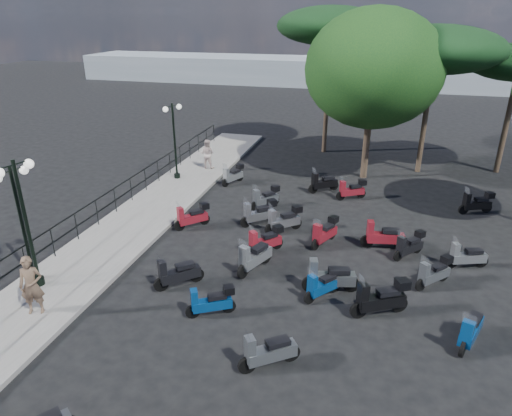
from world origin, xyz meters
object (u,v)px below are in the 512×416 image
(scooter_32, at_px, (259,213))
(pedestrian_far, at_px, (207,154))
(scooter_8, at_px, (254,258))
(scooter_21, at_px, (322,286))
(scooter_29, at_px, (477,203))
(scooter_16, at_px, (325,233))
(scooter_11, at_px, (265,198))
(lamp_post_1, at_px, (25,217))
(scooter_26, at_px, (470,331))
(lamp_post_0, at_px, (21,217))
(scooter_4, at_px, (192,217))
(scooter_5, at_px, (233,175))
(broadleaf_tree, at_px, (374,69))
(scooter_9, at_px, (284,220))
(scooter_22, at_px, (409,246))
(scooter_2, at_px, (211,302))
(scooter_14, at_px, (330,278))
(scooter_15, at_px, (383,237))
(scooter_17, at_px, (323,183))
(scooter_20, at_px, (381,299))
(pine_0, at_px, (435,49))
(pine_2, at_px, (331,26))
(scooter_23, at_px, (352,190))
(scooter_27, at_px, (434,273))
(woman, at_px, (31,285))
(scooter_28, at_px, (466,257))
(lamp_post_2, at_px, (174,136))
(scooter_3, at_px, (178,274))
(scooter_7, at_px, (268,352))
(scooter_10, at_px, (265,241))

(scooter_32, bearing_deg, pedestrian_far, -4.78)
(scooter_8, bearing_deg, scooter_21, -179.74)
(scooter_8, xyz_separation_m, scooter_29, (8.13, 7.27, -0.02))
(scooter_16, bearing_deg, scooter_11, -17.43)
(pedestrian_far, bearing_deg, lamp_post_1, 85.55)
(scooter_11, distance_m, scooter_26, 10.67)
(lamp_post_0, relative_size, scooter_4, 3.04)
(scooter_5, bearing_deg, broadleaf_tree, -131.23)
(scooter_9, bearing_deg, scooter_32, 29.44)
(scooter_21, xyz_separation_m, scooter_22, (2.68, 3.43, 0.03))
(scooter_2, relative_size, scooter_14, 0.75)
(scooter_15, height_order, scooter_17, scooter_15)
(scooter_17, xyz_separation_m, scooter_20, (2.96, -9.51, 0.09))
(scooter_26, relative_size, scooter_32, 1.14)
(scooter_11, xyz_separation_m, scooter_16, (3.05, -2.82, 0.01))
(pine_0, height_order, pine_2, pine_2)
(scooter_2, xyz_separation_m, scooter_4, (-2.84, 5.37, 0.03))
(scooter_9, xyz_separation_m, scooter_20, (3.88, -4.65, 0.04))
(scooter_15, xyz_separation_m, scooter_23, (-1.52, 4.66, -0.03))
(scooter_27, relative_size, broadleaf_tree, 0.14)
(scooter_11, bearing_deg, woman, 104.06)
(scooter_17, xyz_separation_m, scooter_28, (5.77, -5.96, -0.03))
(woman, height_order, scooter_2, woman)
(pedestrian_far, bearing_deg, scooter_26, 135.19)
(lamp_post_2, bearing_deg, scooter_5, 29.39)
(scooter_20, xyz_separation_m, scooter_22, (0.93, 3.83, -0.10))
(scooter_20, bearing_deg, scooter_26, -136.35)
(lamp_post_0, height_order, scooter_3, lamp_post_0)
(broadleaf_tree, bearing_deg, lamp_post_2, -161.48)
(scooter_28, bearing_deg, scooter_27, 121.68)
(scooter_2, distance_m, scooter_3, 1.95)
(scooter_7, distance_m, scooter_15, 7.70)
(pedestrian_far, bearing_deg, lamp_post_0, 83.50)
(scooter_8, xyz_separation_m, pine_2, (0.37, 15.16, 6.95))
(scooter_2, height_order, pine_2, pine_2)
(scooter_9, xyz_separation_m, scooter_14, (2.30, -3.83, 0.00))
(scooter_2, bearing_deg, scooter_3, 24.07)
(scooter_9, relative_size, scooter_29, 0.92)
(lamp_post_2, bearing_deg, scooter_3, -41.78)
(lamp_post_0, height_order, scooter_15, lamp_post_0)
(scooter_4, distance_m, scooter_15, 7.59)
(lamp_post_2, relative_size, broadleaf_tree, 0.46)
(scooter_27, bearing_deg, scooter_23, -21.99)
(pedestrian_far, relative_size, scooter_8, 0.95)
(scooter_10, relative_size, scooter_21, 1.03)
(scooter_5, height_order, scooter_21, scooter_5)
(scooter_2, height_order, scooter_17, scooter_17)
(lamp_post_2, xyz_separation_m, scooter_2, (5.85, -10.46, -1.93))
(broadleaf_tree, relative_size, pine_0, 1.11)
(broadleaf_tree, bearing_deg, scooter_15, -81.91)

